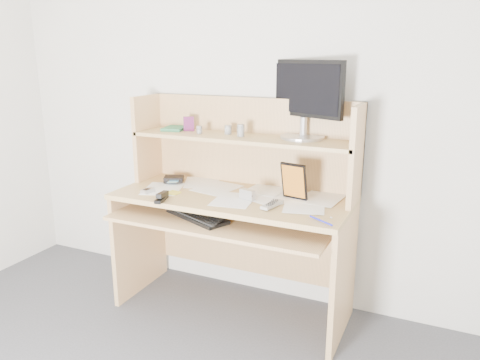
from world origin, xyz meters
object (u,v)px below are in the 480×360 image
at_px(tv_remote, 272,205).
at_px(game_case, 294,181).
at_px(keyboard, 197,216).
at_px(desk, 238,201).
at_px(monitor, 305,97).

bearing_deg(tv_remote, game_case, 80.11).
distance_m(keyboard, tv_remote, 0.45).
distance_m(desk, monitor, 0.74).
xyz_separation_m(tv_remote, game_case, (0.07, 0.17, 0.10)).
height_order(keyboard, tv_remote, tv_remote).
xyz_separation_m(keyboard, monitor, (0.49, 0.43, 0.66)).
height_order(desk, tv_remote, desk).
xyz_separation_m(desk, keyboard, (-0.13, -0.26, -0.03)).
distance_m(desk, game_case, 0.40).
relative_size(desk, monitor, 2.86).
height_order(desk, game_case, desk).
bearing_deg(tv_remote, monitor, 92.75).
bearing_deg(keyboard, desk, 86.99).
relative_size(game_case, monitor, 0.44).
bearing_deg(tv_remote, keyboard, -157.46).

